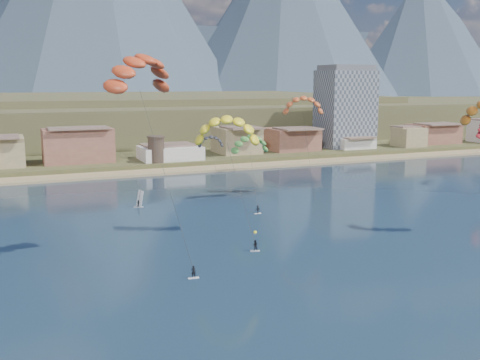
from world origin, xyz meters
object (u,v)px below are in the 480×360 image
object	(u,v)px
kitesurfer_green	(250,142)
buoy	(255,232)
kitesurfer_red	(139,68)
windsurfer	(139,202)
kitesurfer_yellow	(227,126)
apartment_tower	(345,107)
watchtower	(156,149)

from	to	relation	value
kitesurfer_green	buoy	size ratio (longest dim) A/B	31.75
kitesurfer_red	windsurfer	distance (m)	49.44
kitesurfer_yellow	kitesurfer_green	size ratio (longest dim) A/B	1.24
apartment_tower	buoy	xyz separation A→B (m)	(-82.51, -97.42, -17.71)
apartment_tower	windsurfer	xyz separation A→B (m)	(-97.76, -67.54, -16.61)
watchtower	windsurfer	bearing A→B (deg)	-108.35
kitesurfer_red	kitesurfer_green	world-z (taller)	kitesurfer_red
windsurfer	buoy	bearing A→B (deg)	-62.96
apartment_tower	kitesurfer_yellow	world-z (taller)	apartment_tower
kitesurfer_green	windsurfer	size ratio (longest dim) A/B	5.10
watchtower	kitesurfer_red	distance (m)	99.26
kitesurfer_yellow	kitesurfer_green	bearing A→B (deg)	58.51
kitesurfer_red	buoy	xyz separation A→B (m)	(23.20, 9.49, -29.94)
kitesurfer_red	kitesurfer_yellow	bearing A→B (deg)	31.87
kitesurfer_red	buoy	size ratio (longest dim) A/B	54.52
apartment_tower	windsurfer	world-z (taller)	apartment_tower
kitesurfer_red	kitesurfer_yellow	size ratio (longest dim) A/B	1.38
kitesurfer_red	windsurfer	size ratio (longest dim) A/B	8.76
kitesurfer_yellow	buoy	world-z (taller)	kitesurfer_yellow
apartment_tower	buoy	distance (m)	128.89
watchtower	windsurfer	size ratio (longest dim) A/B	2.26
apartment_tower	watchtower	size ratio (longest dim) A/B	3.72
kitesurfer_green	kitesurfer_red	bearing A→B (deg)	-132.36
watchtower	windsurfer	xyz separation A→B (m)	(-17.76, -53.54, -5.16)
kitesurfer_green	buoy	world-z (taller)	kitesurfer_green
apartment_tower	kitesurfer_green	size ratio (longest dim) A/B	1.65
windsurfer	buoy	size ratio (longest dim) A/B	6.22
kitesurfer_red	kitesurfer_yellow	world-z (taller)	kitesurfer_red
windsurfer	kitesurfer_yellow	bearing A→B (deg)	-69.58
apartment_tower	kitesurfer_green	world-z (taller)	apartment_tower
watchtower	kitesurfer_red	xyz separation A→B (m)	(-25.71, -92.91, 23.67)
windsurfer	kitesurfer_green	bearing A→B (deg)	-3.00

